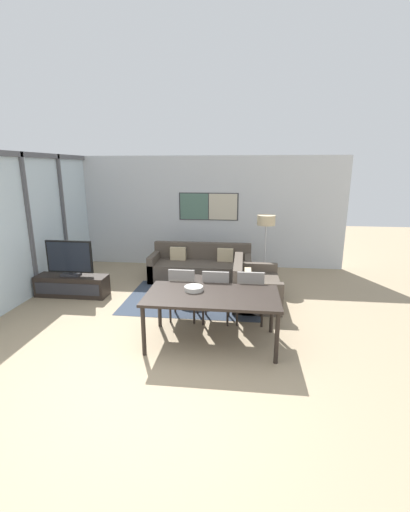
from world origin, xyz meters
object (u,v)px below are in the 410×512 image
(dining_chair_centre, at_px, (216,294))
(dining_chair_right, at_px, (250,294))
(fruit_bowl, at_px, (194,288))
(coffee_table, at_px, (193,285))
(dining_chair_left, at_px, (183,292))
(sofa_main, at_px, (201,268))
(floor_lamp, at_px, (266,224))
(dining_table, at_px, (212,299))
(sofa_side, at_px, (252,288))
(television, at_px, (69,259))
(tv_console, at_px, (72,286))

(dining_chair_centre, distance_m, dining_chair_right, 0.56)
(dining_chair_centre, bearing_deg, fruit_bowl, -116.78)
(dining_chair_centre, bearing_deg, dining_chair_right, 3.43)
(coffee_table, distance_m, dining_chair_left, 1.00)
(sofa_main, relative_size, floor_lamp, 1.52)
(dining_table, bearing_deg, dining_chair_left, 127.36)
(sofa_main, bearing_deg, sofa_side, -47.23)
(coffee_table, relative_size, dining_table, 0.42)
(dining_chair_left, height_order, dining_chair_right, same)
(sofa_side, relative_size, dining_chair_right, 1.49)
(dining_chair_centre, distance_m, fruit_bowl, 0.69)
(sofa_side, height_order, dining_chair_centre, dining_chair_centre)
(television, bearing_deg, floor_lamp, 20.53)
(sofa_side, xyz_separation_m, dining_chair_centre, (-0.62, -1.00, 0.24))
(fruit_bowl, distance_m, floor_lamp, 3.19)
(television, distance_m, dining_table, 3.38)
(coffee_table, relative_size, fruit_bowl, 2.88)
(sofa_main, xyz_separation_m, dining_chair_left, (-0.02, -2.21, 0.24))
(sofa_main, distance_m, coffee_table, 1.23)
(tv_console, height_order, television, television)
(coffee_table, bearing_deg, tv_console, -177.42)
(tv_console, relative_size, coffee_table, 1.76)
(dining_chair_right, bearing_deg, fruit_bowl, -144.60)
(sofa_side, height_order, floor_lamp, floor_lamp)
(dining_chair_left, distance_m, dining_chair_centre, 0.56)
(television, bearing_deg, dining_table, -28.12)
(tv_console, relative_size, floor_lamp, 0.95)
(coffee_table, xyz_separation_m, fruit_bowl, (0.25, -1.57, 0.51))
(television, relative_size, fruit_bowl, 3.32)
(television, relative_size, coffee_table, 1.15)
(sofa_main, bearing_deg, coffee_table, -90.00)
(dining_chair_right, relative_size, fruit_bowl, 3.29)
(television, distance_m, fruit_bowl, 3.07)
(tv_console, bearing_deg, television, 90.00)
(coffee_table, bearing_deg, sofa_main, 90.00)
(fruit_bowl, bearing_deg, sofa_main, 95.11)
(tv_console, xyz_separation_m, floor_lamp, (3.89, 1.46, 1.09))
(dining_table, bearing_deg, coffee_table, 107.44)
(sofa_side, height_order, coffee_table, sofa_side)
(sofa_side, distance_m, dining_chair_centre, 1.20)
(television, bearing_deg, fruit_bowl, -28.49)
(floor_lamp, bearing_deg, sofa_side, -102.12)
(sofa_main, bearing_deg, dining_table, -79.67)
(sofa_main, distance_m, dining_chair_left, 2.22)
(dining_table, bearing_deg, tv_console, 151.89)
(sofa_main, relative_size, dining_chair_centre, 2.47)
(coffee_table, distance_m, fruit_bowl, 1.67)
(fruit_bowl, bearing_deg, tv_console, 151.52)
(sofa_main, height_order, dining_table, sofa_main)
(sofa_main, relative_size, fruit_bowl, 8.11)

